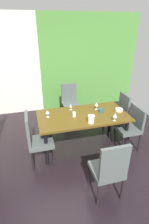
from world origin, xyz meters
TOP-DOWN VIEW (x-y plane):
  - ground_plane at (0.00, 0.00)m, footprint 5.23×5.34m
  - garden_window_panel at (1.14, 2.62)m, footprint 2.95×0.10m
  - dining_table at (0.30, 0.51)m, footprint 1.81×0.94m
  - chair_right_far at (1.27, 0.79)m, footprint 0.44×0.44m
  - chair_right_near at (1.26, 0.22)m, footprint 0.44×0.44m
  - chair_left_near at (-0.68, 0.22)m, footprint 0.44×0.44m
  - chair_head_far at (0.34, 1.82)m, footprint 0.44×0.45m
  - chair_head_near at (0.28, -0.81)m, footprint 0.44×0.44m
  - wine_glass_near_window at (0.81, 0.13)m, footprint 0.08×0.08m
  - wine_glass_south at (-0.40, 0.61)m, footprint 0.08×0.08m
  - wine_glass_front at (0.65, 0.68)m, footprint 0.08×0.08m
  - wine_glass_north at (0.12, 0.81)m, footprint 0.06×0.06m
  - serving_bowl_rear at (1.09, 0.49)m, footprint 0.16×0.16m
  - cup_right at (0.11, 0.49)m, footprint 0.07×0.07m
  - cup_east at (0.69, 0.52)m, footprint 0.08×0.08m
  - pitcher_corner at (0.35, 0.17)m, footprint 0.14×0.12m

SIDE VIEW (x-z plane):
  - ground_plane at x=0.00m, z-range -0.02..0.00m
  - chair_right_near at x=1.26m, z-range 0.06..0.97m
  - chair_head_far at x=0.34m, z-range 0.05..1.03m
  - chair_right_far at x=1.27m, z-range 0.05..1.04m
  - chair_head_near at x=0.28m, z-range 0.05..1.07m
  - chair_left_near at x=-0.68m, z-range 0.04..1.09m
  - dining_table at x=0.30m, z-range 0.29..1.05m
  - serving_bowl_rear at x=1.09m, z-range 0.76..0.81m
  - cup_east at x=0.69m, z-range 0.76..0.85m
  - cup_right at x=0.11m, z-range 0.76..0.86m
  - pitcher_corner at x=0.35m, z-range 0.76..0.91m
  - wine_glass_north at x=0.12m, z-range 0.78..0.91m
  - wine_glass_south at x=-0.40m, z-range 0.79..0.93m
  - wine_glass_near_window at x=0.81m, z-range 0.79..0.95m
  - wine_glass_front at x=0.65m, z-range 0.80..0.96m
  - garden_window_panel at x=1.14m, z-range 0.00..2.71m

